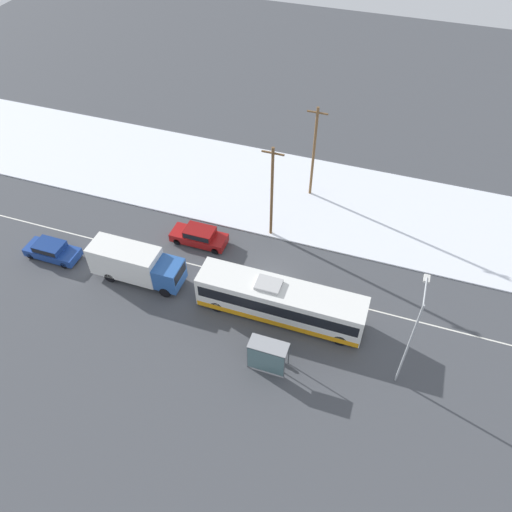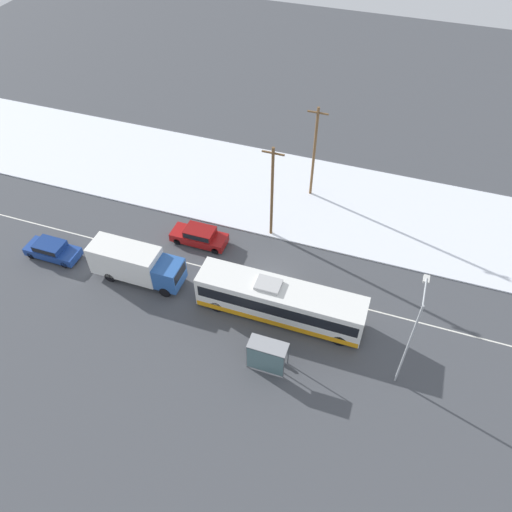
{
  "view_description": "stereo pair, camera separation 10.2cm",
  "coord_description": "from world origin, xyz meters",
  "px_view_note": "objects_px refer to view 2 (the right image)",
  "views": [
    {
      "loc": [
        7.46,
        -24.92,
        29.7
      ],
      "look_at": [
        -1.43,
        1.28,
        1.4
      ],
      "focal_mm": 35.0,
      "sensor_mm": 36.0,
      "label": 1
    },
    {
      "loc": [
        7.56,
        -24.88,
        29.7
      ],
      "look_at": [
        -1.43,
        1.28,
        1.4
      ],
      "focal_mm": 35.0,
      "sensor_mm": 36.0,
      "label": 2
    }
  ],
  "objects_px": {
    "parked_car_near_truck": "(52,249)",
    "streetlamp": "(412,331)",
    "city_bus": "(280,301)",
    "utility_pole_roadside": "(272,192)",
    "box_truck": "(135,263)",
    "pedestrian_at_stop": "(259,341)",
    "bus_shelter": "(267,355)",
    "sedan_car": "(199,235)",
    "utility_pole_snowlot": "(314,152)"
  },
  "relations": [
    {
      "from": "parked_car_near_truck",
      "to": "streetlamp",
      "type": "distance_m",
      "value": 28.86
    },
    {
      "from": "city_bus",
      "to": "utility_pole_roadside",
      "type": "relative_size",
      "value": 1.4
    },
    {
      "from": "box_truck",
      "to": "parked_car_near_truck",
      "type": "relative_size",
      "value": 1.64
    },
    {
      "from": "box_truck",
      "to": "parked_car_near_truck",
      "type": "height_order",
      "value": "box_truck"
    },
    {
      "from": "pedestrian_at_stop",
      "to": "bus_shelter",
      "type": "xyz_separation_m",
      "value": [
        0.95,
        -1.29,
        0.71
      ]
    },
    {
      "from": "pedestrian_at_stop",
      "to": "box_truck",
      "type": "bearing_deg",
      "value": 163.67
    },
    {
      "from": "sedan_car",
      "to": "pedestrian_at_stop",
      "type": "relative_size",
      "value": 3.04
    },
    {
      "from": "sedan_car",
      "to": "utility_pole_snowlot",
      "type": "xyz_separation_m",
      "value": [
        7.22,
        9.49,
        3.86
      ]
    },
    {
      "from": "box_truck",
      "to": "bus_shelter",
      "type": "relative_size",
      "value": 2.81
    },
    {
      "from": "box_truck",
      "to": "pedestrian_at_stop",
      "type": "distance_m",
      "value": 11.81
    },
    {
      "from": "streetlamp",
      "to": "sedan_car",
      "type": "bearing_deg",
      "value": 157.0
    },
    {
      "from": "bus_shelter",
      "to": "utility_pole_snowlot",
      "type": "height_order",
      "value": "utility_pole_snowlot"
    },
    {
      "from": "parked_car_near_truck",
      "to": "bus_shelter",
      "type": "bearing_deg",
      "value": -12.54
    },
    {
      "from": "city_bus",
      "to": "sedan_car",
      "type": "distance_m",
      "value": 10.15
    },
    {
      "from": "city_bus",
      "to": "sedan_car",
      "type": "height_order",
      "value": "city_bus"
    },
    {
      "from": "box_truck",
      "to": "bus_shelter",
      "type": "distance_m",
      "value": 13.1
    },
    {
      "from": "sedan_car",
      "to": "pedestrian_at_stop",
      "type": "distance_m",
      "value": 11.92
    },
    {
      "from": "utility_pole_snowlot",
      "to": "pedestrian_at_stop",
      "type": "bearing_deg",
      "value": -86.78
    },
    {
      "from": "city_bus",
      "to": "parked_car_near_truck",
      "type": "xyz_separation_m",
      "value": [
        -19.53,
        -0.24,
        -0.77
      ]
    },
    {
      "from": "sedan_car",
      "to": "bus_shelter",
      "type": "height_order",
      "value": "bus_shelter"
    },
    {
      "from": "sedan_car",
      "to": "parked_car_near_truck",
      "type": "distance_m",
      "value": 12.14
    },
    {
      "from": "box_truck",
      "to": "city_bus",
      "type": "bearing_deg",
      "value": 0.43
    },
    {
      "from": "city_bus",
      "to": "box_truck",
      "type": "bearing_deg",
      "value": -179.57
    },
    {
      "from": "parked_car_near_truck",
      "to": "utility_pole_snowlot",
      "type": "bearing_deg",
      "value": 39.57
    },
    {
      "from": "utility_pole_snowlot",
      "to": "sedan_car",
      "type": "bearing_deg",
      "value": -127.28
    },
    {
      "from": "streetlamp",
      "to": "utility_pole_roadside",
      "type": "distance_m",
      "value": 16.14
    },
    {
      "from": "streetlamp",
      "to": "city_bus",
      "type": "bearing_deg",
      "value": 165.69
    },
    {
      "from": "parked_car_near_truck",
      "to": "pedestrian_at_stop",
      "type": "relative_size",
      "value": 2.88
    },
    {
      "from": "parked_car_near_truck",
      "to": "sedan_car",
      "type": "bearing_deg",
      "value": 26.64
    },
    {
      "from": "box_truck",
      "to": "streetlamp",
      "type": "xyz_separation_m",
      "value": [
        20.7,
        -2.19,
        3.33
      ]
    },
    {
      "from": "box_truck",
      "to": "utility_pole_roadside",
      "type": "height_order",
      "value": "utility_pole_roadside"
    },
    {
      "from": "utility_pole_roadside",
      "to": "utility_pole_snowlot",
      "type": "bearing_deg",
      "value": 74.12
    },
    {
      "from": "sedan_car",
      "to": "parked_car_near_truck",
      "type": "bearing_deg",
      "value": 26.64
    },
    {
      "from": "city_bus",
      "to": "box_truck",
      "type": "height_order",
      "value": "city_bus"
    },
    {
      "from": "sedan_car",
      "to": "utility_pole_roadside",
      "type": "bearing_deg",
      "value": -150.72
    },
    {
      "from": "sedan_car",
      "to": "parked_car_near_truck",
      "type": "relative_size",
      "value": 1.05
    },
    {
      "from": "sedan_car",
      "to": "box_truck",
      "type": "bearing_deg",
      "value": 59.86
    },
    {
      "from": "bus_shelter",
      "to": "utility_pole_roadside",
      "type": "bearing_deg",
      "value": 106.41
    },
    {
      "from": "bus_shelter",
      "to": "sedan_car",
      "type": "bearing_deg",
      "value": 132.86
    },
    {
      "from": "pedestrian_at_stop",
      "to": "bus_shelter",
      "type": "relative_size",
      "value": 0.6
    },
    {
      "from": "box_truck",
      "to": "parked_car_near_truck",
      "type": "xyz_separation_m",
      "value": [
        -7.77,
        -0.15,
        -0.87
      ]
    },
    {
      "from": "parked_car_near_truck",
      "to": "utility_pole_roadside",
      "type": "relative_size",
      "value": 0.51
    },
    {
      "from": "box_truck",
      "to": "sedan_car",
      "type": "height_order",
      "value": "box_truck"
    },
    {
      "from": "parked_car_near_truck",
      "to": "utility_pole_snowlot",
      "type": "relative_size",
      "value": 0.5
    },
    {
      "from": "pedestrian_at_stop",
      "to": "bus_shelter",
      "type": "distance_m",
      "value": 1.75
    },
    {
      "from": "city_bus",
      "to": "pedestrian_at_stop",
      "type": "height_order",
      "value": "city_bus"
    },
    {
      "from": "streetlamp",
      "to": "utility_pole_snowlot",
      "type": "xyz_separation_m",
      "value": [
        -10.41,
        16.97,
        -0.29
      ]
    },
    {
      "from": "pedestrian_at_stop",
      "to": "utility_pole_roadside",
      "type": "xyz_separation_m",
      "value": [
        -2.86,
        11.62,
        3.63
      ]
    },
    {
      "from": "box_truck",
      "to": "streetlamp",
      "type": "relative_size",
      "value": 0.93
    },
    {
      "from": "city_bus",
      "to": "streetlamp",
      "type": "xyz_separation_m",
      "value": [
        8.95,
        -2.28,
        3.43
      ]
    }
  ]
}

